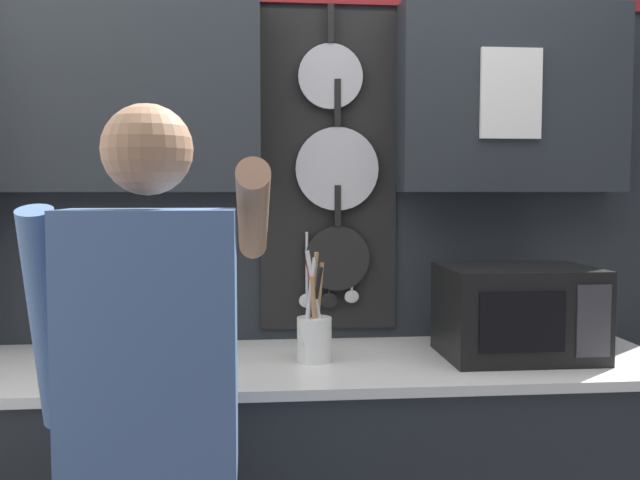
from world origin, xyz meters
TOP-DOWN VIEW (x-y plane):
  - back_wall_unit at (-0.00, 0.30)m, footprint 2.80×0.22m
  - microwave at (0.63, -0.02)m, footprint 0.48×0.36m
  - knife_block at (-0.53, -0.02)m, footprint 0.12×0.16m
  - utensil_crock at (-0.02, -0.02)m, footprint 0.11×0.11m
  - person at (-0.44, -0.61)m, footprint 0.54×0.62m

SIDE VIEW (x-z plane):
  - person at x=-0.44m, z-range 0.15..1.79m
  - utensil_crock at x=-0.02m, z-range 0.82..1.18m
  - knife_block at x=-0.53m, z-range 0.87..1.16m
  - microwave at x=0.63m, z-range 0.91..1.20m
  - back_wall_unit at x=0.00m, z-range 0.26..2.65m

